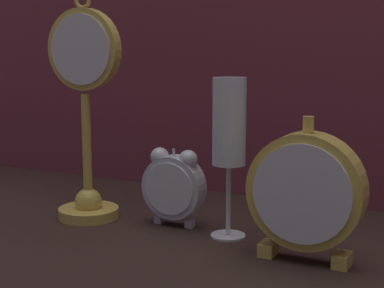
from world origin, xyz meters
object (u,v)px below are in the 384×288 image
object	(u,v)px
pocket_watch_on_stand	(86,117)
alarm_clock_twin_bell	(174,183)
champagne_flute	(229,131)
mantel_clock_silver	(306,192)

from	to	relation	value
pocket_watch_on_stand	alarm_clock_twin_bell	world-z (taller)	pocket_watch_on_stand
champagne_flute	mantel_clock_silver	bearing A→B (deg)	-21.05
alarm_clock_twin_bell	mantel_clock_silver	size ratio (longest dim) A/B	0.63
mantel_clock_silver	alarm_clock_twin_bell	bearing A→B (deg)	164.51
pocket_watch_on_stand	champagne_flute	bearing A→B (deg)	2.82
pocket_watch_on_stand	champagne_flute	size ratio (longest dim) A/B	1.55
alarm_clock_twin_bell	mantel_clock_silver	world-z (taller)	mantel_clock_silver
alarm_clock_twin_bell	mantel_clock_silver	xyz separation A→B (m)	(0.22, -0.06, 0.03)
mantel_clock_silver	champagne_flute	distance (m)	0.15
alarm_clock_twin_bell	mantel_clock_silver	distance (m)	0.23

